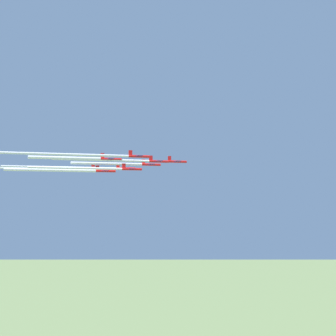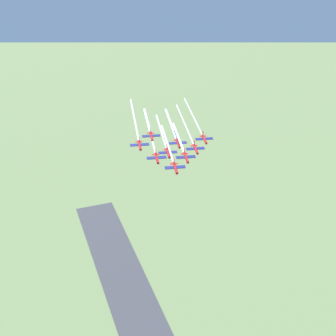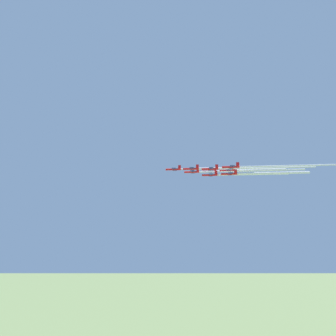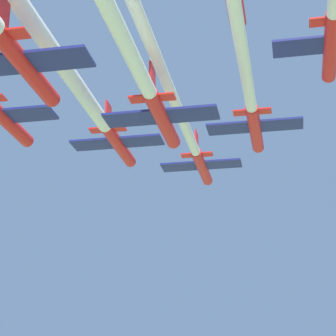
{
  "view_description": "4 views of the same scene",
  "coord_description": "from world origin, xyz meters",
  "views": [
    {
      "loc": [
        -120.44,
        139.8,
        134.07
      ],
      "look_at": [
        34.98,
        -11.83,
        147.51
      ],
      "focal_mm": 50.0,
      "sensor_mm": 36.0,
      "label": 1
    },
    {
      "loc": [
        -64.96,
        -151.46,
        241.64
      ],
      "look_at": [
        30.02,
        -11.96,
        149.81
      ],
      "focal_mm": 50.0,
      "sensor_mm": 36.0,
      "label": 2
    },
    {
      "loc": [
        211.4,
        -83.32,
        111.23
      ],
      "look_at": [
        33.7,
        -18.76,
        150.66
      ],
      "focal_mm": 35.0,
      "sensor_mm": 36.0,
      "label": 3
    },
    {
      "loc": [
        52.91,
        48.03,
        126.46
      ],
      "look_at": [
        34.37,
        -19.11,
        151.69
      ],
      "focal_mm": 70.0,
      "sensor_mm": 36.0,
      "label": 4
    }
  ],
  "objects": [
    {
      "name": "smoke_trail_1",
      "position": [
        51.54,
        10.96,
        149.27
      ],
      "size": [
        15.6,
        29.9,
        1.21
      ],
      "rotation": [
        0.0,
        0.0,
        2.68
      ],
      "color": "white"
    },
    {
      "name": "jet_2",
      "position": [
        31.04,
        -1.86,
        149.91
      ],
      "size": [
        8.72,
        8.93,
        3.07
      ],
      "rotation": [
        0.0,
        0.0,
        2.68
      ],
      "color": "red"
    },
    {
      "name": "jet_5",
      "position": [
        30.13,
        10.63,
        151.34
      ],
      "size": [
        8.72,
        8.93,
        3.07
      ],
      "rotation": [
        0.0,
        0.0,
        2.68
      ],
      "color": "red"
    },
    {
      "name": "jet_7",
      "position": [
        51.99,
        11.87,
        145.9
      ],
      "size": [
        8.72,
        8.93,
        3.07
      ],
      "rotation": [
        0.0,
        0.0,
        2.68
      ],
      "color": "red"
    },
    {
      "name": "jet_4",
      "position": [
        41.52,
        5.0,
        146.62
      ],
      "size": [
        8.72,
        8.93,
        3.07
      ],
      "rotation": [
        0.0,
        0.0,
        2.68
      ],
      "color": "red"
    },
    {
      "name": "smoke_trail_0",
      "position": [
        42.39,
        6.77,
        150.48
      ],
      "size": [
        17.97,
        35.11,
        0.92
      ],
      "rotation": [
        0.0,
        0.0,
        2.68
      ],
      "color": "white"
    },
    {
      "name": "jet_0",
      "position": [
        31.95,
        -14.35,
        150.53
      ],
      "size": [
        8.72,
        8.93,
        3.07
      ],
      "rotation": [
        0.0,
        0.0,
        2.68
      ],
      "color": "red"
    },
    {
      "name": "jet_3",
      "position": [
        52.9,
        -0.62,
        147.7
      ],
      "size": [
        8.72,
        8.93,
        3.07
      ],
      "rotation": [
        0.0,
        0.0,
        2.68
      ],
      "color": "red"
    },
    {
      "name": "jet_1",
      "position": [
        42.43,
        -7.49,
        149.31
      ],
      "size": [
        8.72,
        8.93,
        3.07
      ],
      "rotation": [
        0.0,
        0.0,
        2.68
      ],
      "color": "red"
    }
  ]
}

